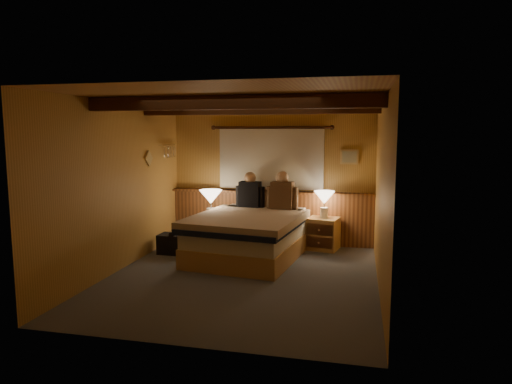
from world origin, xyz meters
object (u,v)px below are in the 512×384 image
(lamp_left, at_px, (211,199))
(duffel_bag, at_px, (175,244))
(nightstand_right, at_px, (323,234))
(person_right, at_px, (282,194))
(bed, at_px, (249,235))
(lamp_right, at_px, (324,199))
(person_left, at_px, (250,193))
(nightstand_left, at_px, (212,233))

(lamp_left, height_order, duffel_bag, lamp_left)
(nightstand_right, distance_m, person_right, 0.97)
(bed, relative_size, nightstand_right, 3.85)
(person_right, bearing_deg, lamp_right, 16.40)
(person_left, xyz_separation_m, duffel_bag, (-1.07, -0.77, -0.77))
(nightstand_right, bearing_deg, person_right, -157.45)
(nightstand_right, bearing_deg, bed, -132.11)
(person_right, relative_size, duffel_bag, 1.23)
(nightstand_left, xyz_separation_m, person_right, (1.22, 0.10, 0.71))
(lamp_right, bearing_deg, duffel_bag, -160.60)
(nightstand_left, height_order, person_left, person_left)
(bed, bearing_deg, person_right, 65.35)
(bed, xyz_separation_m, nightstand_right, (1.10, 0.80, -0.09))
(bed, xyz_separation_m, nightstand_left, (-0.80, 0.57, -0.12))
(person_right, bearing_deg, nightstand_left, -170.39)
(nightstand_left, xyz_separation_m, duffel_bag, (-0.43, -0.58, -0.08))
(bed, xyz_separation_m, lamp_right, (1.11, 0.81, 0.50))
(nightstand_right, xyz_separation_m, duffel_bag, (-2.33, -0.81, -0.10))
(nightstand_left, xyz_separation_m, person_left, (0.64, 0.18, 0.70))
(nightstand_right, relative_size, lamp_right, 1.27)
(nightstand_right, height_order, lamp_right, lamp_right)
(nightstand_left, height_order, lamp_left, lamp_left)
(person_left, height_order, duffel_bag, person_left)
(lamp_right, height_order, duffel_bag, lamp_right)
(nightstand_right, xyz_separation_m, lamp_left, (-1.90, -0.25, 0.57))
(nightstand_right, relative_size, person_right, 0.87)
(lamp_right, xyz_separation_m, person_right, (-0.69, -0.14, 0.09))
(nightstand_left, relative_size, person_left, 0.77)
(lamp_left, bearing_deg, person_right, 5.93)
(lamp_left, xyz_separation_m, lamp_right, (1.91, 0.27, 0.02))
(lamp_right, bearing_deg, person_left, -177.49)
(nightstand_right, relative_size, duffel_bag, 1.07)
(bed, bearing_deg, lamp_left, 153.14)
(nightstand_right, distance_m, person_left, 1.42)
(nightstand_right, xyz_separation_m, person_right, (-0.68, -0.13, 0.68))
(lamp_right, bearing_deg, bed, -143.87)
(lamp_left, bearing_deg, bed, -34.27)
(bed, relative_size, duffel_bag, 4.12)
(lamp_left, bearing_deg, person_left, 18.18)
(lamp_right, xyz_separation_m, duffel_bag, (-2.34, -0.82, -0.69))
(person_right, bearing_deg, nightstand_right, 15.50)
(duffel_bag, bearing_deg, person_right, 23.79)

